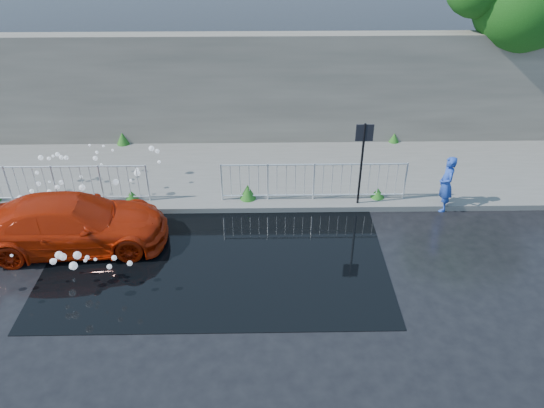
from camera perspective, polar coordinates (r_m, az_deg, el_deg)
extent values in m
plane|color=black|center=(12.15, -8.65, -8.54)|extent=(90.00, 90.00, 0.00)
cube|color=#5D5D59|center=(16.20, -6.73, 3.34)|extent=(30.00, 4.00, 0.15)
cube|color=#5D5D59|center=(14.49, -7.38, -0.50)|extent=(30.00, 0.25, 0.16)
cube|color=#5B554C|center=(17.43, -6.52, 12.14)|extent=(30.00, 0.60, 3.50)
cube|color=black|center=(12.86, -5.94, -5.61)|extent=(8.00, 5.00, 0.01)
cylinder|color=black|center=(14.11, 9.55, 3.88)|extent=(0.06, 0.06, 2.50)
cube|color=black|center=(13.67, 9.93, 7.56)|extent=(0.45, 0.04, 0.45)
cylinder|color=#332114|center=(19.94, 24.56, 13.94)|extent=(0.36, 0.36, 5.00)
cylinder|color=silver|center=(14.71, -13.24, 2.22)|extent=(0.05, 0.05, 1.10)
cylinder|color=silver|center=(15.20, -22.75, 3.72)|extent=(5.00, 0.04, 0.04)
cylinder|color=silver|center=(15.64, -22.02, 0.68)|extent=(5.00, 0.04, 0.04)
cylinder|color=silver|center=(14.41, -5.45, 2.35)|extent=(0.05, 0.05, 1.10)
cylinder|color=silver|center=(14.88, 14.15, 2.46)|extent=(0.05, 0.05, 1.10)
cylinder|color=silver|center=(14.18, 4.59, 4.26)|extent=(5.00, 0.04, 0.04)
cylinder|color=silver|center=(14.65, 4.43, 0.98)|extent=(5.00, 0.04, 0.04)
cone|color=#155219|center=(15.07, -14.87, 0.92)|extent=(0.36, 0.36, 0.27)
cone|color=#155219|center=(14.59, -2.62, 1.34)|extent=(0.44, 0.44, 0.43)
cone|color=#155219|center=(14.96, 11.30, 1.19)|extent=(0.38, 0.38, 0.28)
cone|color=#155219|center=(18.28, -15.76, 6.82)|extent=(0.42, 0.42, 0.41)
cone|color=#155219|center=(18.23, 13.00, 6.98)|extent=(0.34, 0.34, 0.31)
sphere|color=white|center=(16.35, -23.62, 4.59)|extent=(0.15, 0.15, 0.15)
sphere|color=white|center=(15.44, -24.22, 0.26)|extent=(0.17, 0.17, 0.17)
sphere|color=white|center=(16.25, -17.68, 5.96)|extent=(0.08, 0.08, 0.08)
sphere|color=white|center=(15.37, -19.86, 2.79)|extent=(0.08, 0.08, 0.08)
sphere|color=white|center=(15.17, -19.74, 1.66)|extent=(0.17, 0.17, 0.17)
sphere|color=white|center=(15.69, -17.88, 4.09)|extent=(0.07, 0.07, 0.07)
sphere|color=white|center=(15.55, -24.43, 1.27)|extent=(0.12, 0.12, 0.12)
sphere|color=white|center=(14.14, -13.99, -1.45)|extent=(0.10, 0.10, 0.10)
sphere|color=white|center=(15.54, -22.82, 2.22)|extent=(0.07, 0.07, 0.07)
sphere|color=white|center=(15.70, -23.82, 2.00)|extent=(0.13, 0.13, 0.13)
sphere|color=white|center=(15.27, -22.10, 1.69)|extent=(0.13, 0.13, 0.13)
sphere|color=white|center=(15.54, -21.72, 2.16)|extent=(0.14, 0.14, 0.14)
sphere|color=white|center=(15.19, -22.40, -0.77)|extent=(0.16, 0.16, 0.16)
sphere|color=white|center=(15.29, -12.05, 4.45)|extent=(0.10, 0.10, 0.10)
sphere|color=white|center=(16.27, -22.49, 4.79)|extent=(0.08, 0.08, 0.08)
sphere|color=white|center=(16.00, -21.27, 4.66)|extent=(0.13, 0.13, 0.13)
sphere|color=white|center=(15.02, -16.46, 2.27)|extent=(0.17, 0.17, 0.17)
sphere|color=white|center=(16.18, -16.77, 5.57)|extent=(0.07, 0.07, 0.07)
sphere|color=white|center=(15.17, -24.12, -0.37)|extent=(0.15, 0.15, 0.15)
sphere|color=white|center=(14.57, -16.44, -0.07)|extent=(0.09, 0.09, 0.09)
sphere|color=white|center=(16.29, -22.08, 4.98)|extent=(0.13, 0.13, 0.13)
sphere|color=white|center=(14.66, -20.18, -1.65)|extent=(0.06, 0.06, 0.06)
sphere|color=white|center=(16.00, -23.95, 3.09)|extent=(0.11, 0.11, 0.11)
sphere|color=white|center=(16.23, -22.88, 4.53)|extent=(0.11, 0.11, 0.11)
sphere|color=white|center=(15.94, -18.33, 5.30)|extent=(0.09, 0.09, 0.09)
sphere|color=white|center=(15.04, -14.95, 2.48)|extent=(0.08, 0.08, 0.08)
sphere|color=white|center=(15.50, -25.09, 0.09)|extent=(0.12, 0.12, 0.12)
sphere|color=white|center=(15.76, -12.84, 5.85)|extent=(0.17, 0.17, 0.17)
sphere|color=white|center=(16.28, -19.03, 6.01)|extent=(0.07, 0.07, 0.07)
sphere|color=white|center=(15.34, -22.84, 1.24)|extent=(0.12, 0.12, 0.12)
sphere|color=white|center=(16.20, -21.72, 4.68)|extent=(0.12, 0.12, 0.12)
sphere|color=white|center=(15.22, -14.30, 3.60)|extent=(0.11, 0.11, 0.11)
sphere|color=white|center=(14.85, -14.31, 3.24)|extent=(0.18, 0.18, 0.18)
sphere|color=white|center=(15.45, -25.46, 0.61)|extent=(0.15, 0.15, 0.15)
sphere|color=white|center=(15.87, -18.48, 4.68)|extent=(0.14, 0.14, 0.14)
sphere|color=white|center=(14.18, -13.31, -1.06)|extent=(0.14, 0.14, 0.14)
sphere|color=white|center=(15.77, -12.26, 5.58)|extent=(0.14, 0.14, 0.14)
sphere|color=white|center=(12.27, -22.49, -5.73)|extent=(0.14, 0.14, 0.14)
sphere|color=white|center=(12.41, -20.22, -5.20)|extent=(0.18, 0.18, 0.18)
sphere|color=white|center=(12.23, -19.44, -5.74)|extent=(0.08, 0.08, 0.08)
sphere|color=white|center=(12.68, -26.21, -5.00)|extent=(0.07, 0.07, 0.07)
sphere|color=white|center=(12.05, -18.47, -5.67)|extent=(0.07, 0.07, 0.07)
sphere|color=white|center=(12.27, -21.93, -5.12)|extent=(0.17, 0.17, 0.17)
sphere|color=white|center=(11.61, -15.06, -6.18)|extent=(0.12, 0.12, 0.12)
sphere|color=white|center=(12.34, -19.27, -5.44)|extent=(0.10, 0.10, 0.10)
sphere|color=white|center=(12.48, -22.33, -5.64)|extent=(0.10, 0.10, 0.10)
sphere|color=white|center=(12.78, -21.58, -5.30)|extent=(0.17, 0.17, 0.17)
sphere|color=white|center=(11.79, -20.58, -6.25)|extent=(0.17, 0.17, 0.17)
sphere|color=white|center=(12.02, -16.62, -5.57)|extent=(0.12, 0.12, 0.12)
sphere|color=white|center=(13.00, -20.84, -6.41)|extent=(0.07, 0.07, 0.07)
sphere|color=white|center=(11.77, -17.09, -6.47)|extent=(0.11, 0.11, 0.11)
imported|color=#AE1F06|center=(13.66, -20.69, -1.96)|extent=(4.62, 2.17, 1.30)
imported|color=#2346B1|center=(14.84, 18.23, 2.06)|extent=(0.41, 0.59, 1.58)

